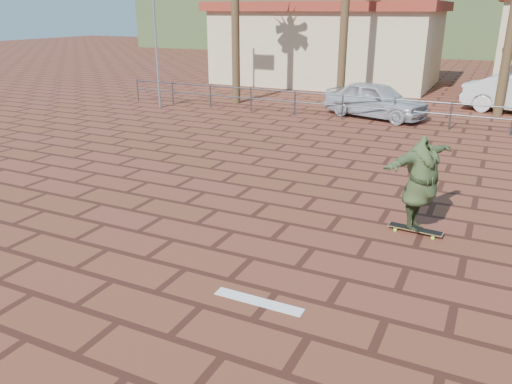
% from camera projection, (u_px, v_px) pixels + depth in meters
% --- Properties ---
extents(ground, '(120.00, 120.00, 0.00)m').
position_uv_depth(ground, '(252.00, 258.00, 8.71)').
color(ground, brown).
rests_on(ground, ground).
extents(paint_stripe, '(1.40, 0.22, 0.01)m').
position_uv_depth(paint_stripe, '(258.00, 301.00, 7.41)').
color(paint_stripe, white).
rests_on(paint_stripe, ground).
extents(guardrail, '(24.06, 0.06, 1.00)m').
position_uv_depth(guardrail, '(395.00, 107.00, 18.61)').
color(guardrail, '#47494F').
rests_on(guardrail, ground).
extents(building_west, '(12.60, 7.60, 4.50)m').
position_uv_depth(building_west, '(327.00, 43.00, 28.97)').
color(building_west, beige).
rests_on(building_west, ground).
extents(hill_front, '(70.00, 18.00, 6.00)m').
position_uv_depth(hill_front, '(473.00, 21.00, 49.90)').
color(hill_front, '#384C28').
rests_on(hill_front, ground).
extents(hill_back, '(35.00, 14.00, 8.00)m').
position_uv_depth(hill_back, '(292.00, 10.00, 63.66)').
color(hill_back, '#384C28').
rests_on(hill_back, ground).
extents(longboard, '(1.05, 0.31, 0.10)m').
position_uv_depth(longboard, '(415.00, 229.00, 9.65)').
color(longboard, olive).
rests_on(longboard, ground).
extents(skateboarder, '(1.37, 2.32, 1.83)m').
position_uv_depth(skateboarder, '(421.00, 184.00, 9.33)').
color(skateboarder, '#334223').
rests_on(skateboarder, longboard).
extents(car_silver, '(4.45, 2.77, 1.41)m').
position_uv_depth(car_silver, '(376.00, 100.00, 19.84)').
color(car_silver, '#B5B7BD').
rests_on(car_silver, ground).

